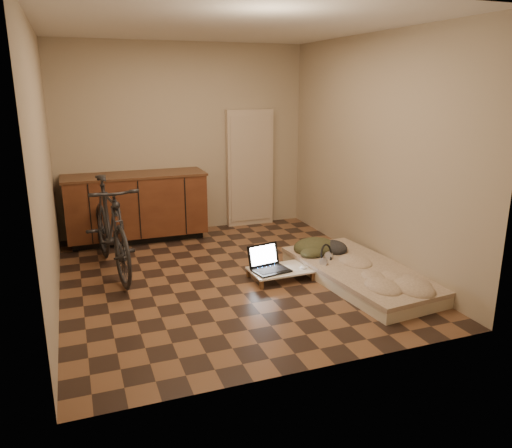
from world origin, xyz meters
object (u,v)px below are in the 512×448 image
object	(u,v)px
bicycle	(110,222)
laptop	(269,265)
lap_desk	(280,270)
futon	(361,274)

from	to	relation	value
bicycle	laptop	distance (m)	1.81
bicycle	lap_desk	bearing A→B (deg)	-33.15
bicycle	laptop	size ratio (longest dim) A/B	4.21
bicycle	laptop	world-z (taller)	bicycle
lap_desk	laptop	world-z (taller)	laptop
futon	laptop	world-z (taller)	laptop
bicycle	futon	world-z (taller)	bicycle
futon	lap_desk	xyz separation A→B (m)	(-0.79, 0.37, 0.01)
futon	laptop	xyz separation A→B (m)	(-0.92, 0.39, 0.08)
bicycle	lap_desk	size ratio (longest dim) A/B	2.68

